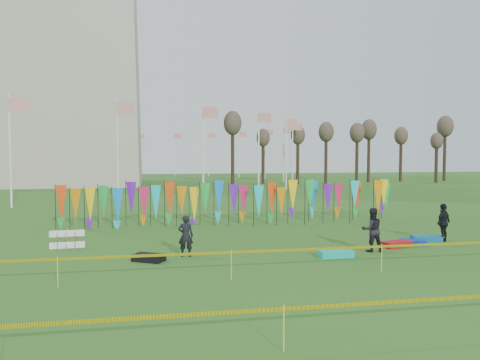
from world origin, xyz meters
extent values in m
plane|color=#265718|center=(0.00, 0.00, 0.00)|extent=(160.00, 160.00, 0.00)
cylinder|color=silver|center=(14.00, 48.00, 4.00)|extent=(0.16, 0.16, 8.00)
plane|color=red|center=(14.60, 48.00, 7.30)|extent=(1.40, 0.00, 1.40)
cylinder|color=silver|center=(13.05, 55.25, 4.00)|extent=(0.16, 0.16, 8.00)
plane|color=red|center=(13.65, 55.25, 7.30)|extent=(1.40, 0.00, 1.40)
cylinder|color=silver|center=(10.25, 62.00, 4.00)|extent=(0.16, 0.16, 8.00)
plane|color=red|center=(10.85, 62.00, 7.30)|extent=(1.40, 0.00, 1.40)
cylinder|color=silver|center=(5.80, 67.80, 4.00)|extent=(0.16, 0.16, 8.00)
plane|color=red|center=(6.40, 67.80, 7.30)|extent=(1.40, 0.00, 1.40)
cylinder|color=silver|center=(0.00, 72.25, 4.00)|extent=(0.16, 0.16, 8.00)
plane|color=red|center=(0.60, 72.25, 7.30)|extent=(1.40, 0.00, 1.40)
cylinder|color=silver|center=(-6.75, 75.05, 4.00)|extent=(0.16, 0.16, 8.00)
plane|color=red|center=(-6.15, 75.05, 7.30)|extent=(1.40, 0.00, 1.40)
cylinder|color=silver|center=(-14.00, 76.00, 4.00)|extent=(0.16, 0.16, 8.00)
plane|color=red|center=(-13.40, 76.00, 7.30)|extent=(1.40, 0.00, 1.40)
cylinder|color=silver|center=(-21.25, 75.05, 4.00)|extent=(0.16, 0.16, 8.00)
plane|color=red|center=(-20.65, 75.05, 7.30)|extent=(1.40, 0.00, 1.40)
cylinder|color=silver|center=(-28.00, 72.25, 4.00)|extent=(0.16, 0.16, 8.00)
plane|color=red|center=(-27.40, 72.25, 7.30)|extent=(1.40, 0.00, 1.40)
cylinder|color=silver|center=(-14.00, 20.00, 4.00)|extent=(0.16, 0.16, 8.00)
plane|color=red|center=(-13.40, 20.00, 7.30)|extent=(1.40, 0.00, 1.40)
cylinder|color=silver|center=(-6.75, 20.95, 4.00)|extent=(0.16, 0.16, 8.00)
plane|color=red|center=(-6.15, 20.95, 7.30)|extent=(1.40, 0.00, 1.40)
cylinder|color=silver|center=(0.00, 23.75, 4.00)|extent=(0.16, 0.16, 8.00)
plane|color=red|center=(0.60, 23.75, 7.30)|extent=(1.40, 0.00, 1.40)
cylinder|color=silver|center=(5.80, 28.20, 4.00)|extent=(0.16, 0.16, 8.00)
plane|color=red|center=(6.40, 28.20, 7.30)|extent=(1.40, 0.00, 1.40)
cylinder|color=silver|center=(10.25, 34.00, 4.00)|extent=(0.16, 0.16, 8.00)
plane|color=red|center=(10.85, 34.00, 7.30)|extent=(1.40, 0.00, 1.40)
cylinder|color=silver|center=(13.05, 40.75, 4.00)|extent=(0.16, 0.16, 8.00)
plane|color=red|center=(13.65, 40.75, 7.30)|extent=(1.40, 0.00, 1.40)
cylinder|color=black|center=(-9.00, 9.15, 1.12)|extent=(0.03, 0.03, 2.24)
cone|color=#E53E0C|center=(-8.72, 9.15, 1.36)|extent=(0.64, 0.64, 1.60)
cylinder|color=black|center=(-8.33, 9.15, 1.12)|extent=(0.03, 0.03, 2.24)
cone|color=orange|center=(-8.05, 9.15, 1.36)|extent=(0.64, 0.64, 1.60)
cylinder|color=black|center=(-7.67, 9.15, 1.12)|extent=(0.03, 0.03, 2.24)
cone|color=yellow|center=(-7.39, 9.15, 1.36)|extent=(0.64, 0.64, 1.60)
cylinder|color=black|center=(-7.00, 9.15, 1.12)|extent=(0.03, 0.03, 2.24)
cone|color=green|center=(-6.72, 9.15, 1.36)|extent=(0.64, 0.64, 1.60)
cylinder|color=black|center=(-6.33, 9.15, 1.12)|extent=(0.03, 0.03, 2.24)
cone|color=#0C7CCD|center=(-6.05, 9.15, 1.36)|extent=(0.64, 0.64, 1.60)
cylinder|color=black|center=(-5.67, 9.15, 1.12)|extent=(0.03, 0.03, 2.24)
cone|color=#6013AE|center=(-5.39, 9.15, 1.36)|extent=(0.64, 0.64, 1.60)
cylinder|color=black|center=(-5.00, 9.15, 1.12)|extent=(0.03, 0.03, 2.24)
cone|color=#DA1852|center=(-4.72, 9.15, 1.36)|extent=(0.64, 0.64, 1.60)
cylinder|color=black|center=(-4.33, 9.15, 1.12)|extent=(0.03, 0.03, 2.24)
cone|color=#0DC0D1|center=(-4.05, 9.15, 1.36)|extent=(0.64, 0.64, 1.60)
cylinder|color=black|center=(-3.67, 9.15, 1.12)|extent=(0.03, 0.03, 2.24)
cone|color=#E53E0C|center=(-3.39, 9.15, 1.36)|extent=(0.64, 0.64, 1.60)
cylinder|color=black|center=(-3.00, 9.15, 1.12)|extent=(0.03, 0.03, 2.24)
cone|color=orange|center=(-2.72, 9.15, 1.36)|extent=(0.64, 0.64, 1.60)
cylinder|color=black|center=(-2.33, 9.15, 1.12)|extent=(0.03, 0.03, 2.24)
cone|color=yellow|center=(-2.05, 9.15, 1.36)|extent=(0.64, 0.64, 1.60)
cylinder|color=black|center=(-1.67, 9.15, 1.12)|extent=(0.03, 0.03, 2.24)
cone|color=green|center=(-1.39, 9.15, 1.36)|extent=(0.64, 0.64, 1.60)
cylinder|color=black|center=(-1.00, 9.15, 1.12)|extent=(0.03, 0.03, 2.24)
cone|color=#0C7CCD|center=(-0.72, 9.15, 1.36)|extent=(0.64, 0.64, 1.60)
cylinder|color=black|center=(-0.33, 9.15, 1.12)|extent=(0.03, 0.03, 2.24)
cone|color=#6013AE|center=(-0.05, 9.15, 1.36)|extent=(0.64, 0.64, 1.60)
cylinder|color=black|center=(0.33, 9.15, 1.12)|extent=(0.03, 0.03, 2.24)
cone|color=#DA1852|center=(0.61, 9.15, 1.36)|extent=(0.64, 0.64, 1.60)
cylinder|color=black|center=(1.00, 9.15, 1.12)|extent=(0.03, 0.03, 2.24)
cone|color=#0DC0D1|center=(1.28, 9.15, 1.36)|extent=(0.64, 0.64, 1.60)
cylinder|color=black|center=(1.67, 9.15, 1.12)|extent=(0.03, 0.03, 2.24)
cone|color=#E53E0C|center=(1.95, 9.15, 1.36)|extent=(0.64, 0.64, 1.60)
cylinder|color=black|center=(2.33, 9.15, 1.12)|extent=(0.03, 0.03, 2.24)
cone|color=orange|center=(2.61, 9.15, 1.36)|extent=(0.64, 0.64, 1.60)
cylinder|color=black|center=(3.00, 9.15, 1.12)|extent=(0.03, 0.03, 2.24)
cone|color=yellow|center=(3.28, 9.15, 1.36)|extent=(0.64, 0.64, 1.60)
cylinder|color=black|center=(3.67, 9.15, 1.12)|extent=(0.03, 0.03, 2.24)
cone|color=green|center=(3.95, 9.15, 1.36)|extent=(0.64, 0.64, 1.60)
cylinder|color=black|center=(4.33, 9.15, 1.12)|extent=(0.03, 0.03, 2.24)
cone|color=#0C7CCD|center=(4.61, 9.15, 1.36)|extent=(0.64, 0.64, 1.60)
cylinder|color=black|center=(5.00, 9.15, 1.12)|extent=(0.03, 0.03, 2.24)
cone|color=#6013AE|center=(5.28, 9.15, 1.36)|extent=(0.64, 0.64, 1.60)
cylinder|color=black|center=(5.67, 9.15, 1.12)|extent=(0.03, 0.03, 2.24)
cone|color=#DA1852|center=(5.95, 9.15, 1.36)|extent=(0.64, 0.64, 1.60)
cylinder|color=black|center=(6.33, 9.15, 1.12)|extent=(0.03, 0.03, 2.24)
cone|color=#0DC0D1|center=(6.61, 9.15, 1.36)|extent=(0.64, 0.64, 1.60)
cylinder|color=black|center=(7.00, 9.15, 1.12)|extent=(0.03, 0.03, 2.24)
cone|color=#E53E0C|center=(7.28, 9.15, 1.36)|extent=(0.64, 0.64, 1.60)
cylinder|color=black|center=(7.67, 9.15, 1.12)|extent=(0.03, 0.03, 2.24)
cone|color=orange|center=(7.95, 9.15, 1.36)|extent=(0.64, 0.64, 1.60)
cylinder|color=black|center=(8.33, 9.15, 1.12)|extent=(0.03, 0.03, 2.24)
cone|color=yellow|center=(8.61, 9.15, 1.36)|extent=(0.64, 0.64, 1.60)
cylinder|color=black|center=(9.00, 9.15, 1.12)|extent=(0.03, 0.03, 2.24)
cone|color=green|center=(9.28, 9.15, 1.36)|extent=(0.64, 0.64, 1.60)
cube|color=#F9E405|center=(0.00, -1.69, 0.82)|extent=(26.00, 0.01, 0.08)
cylinder|color=yellow|center=(-7.00, -1.69, 0.45)|extent=(0.02, 0.02, 0.90)
cylinder|color=yellow|center=(-2.00, -1.69, 0.45)|extent=(0.02, 0.02, 0.90)
cylinder|color=yellow|center=(3.00, -1.69, 0.45)|extent=(0.02, 0.02, 0.90)
cube|color=#F9E405|center=(0.00, -6.93, 0.82)|extent=(26.00, 0.01, 0.08)
cylinder|color=yellow|center=(-2.00, -6.93, 0.45)|extent=(0.02, 0.02, 0.90)
cylinder|color=#38271C|center=(6.00, 44.00, 3.20)|extent=(0.44, 0.44, 6.40)
ellipsoid|color=#4C3E33|center=(6.00, 44.00, 6.56)|extent=(1.92, 1.92, 2.56)
cylinder|color=#38271C|center=(10.00, 44.00, 3.20)|extent=(0.44, 0.44, 6.40)
ellipsoid|color=#4C3E33|center=(10.00, 44.00, 6.56)|extent=(1.92, 1.92, 2.56)
cylinder|color=#38271C|center=(14.00, 44.00, 3.20)|extent=(0.44, 0.44, 6.40)
ellipsoid|color=#4C3E33|center=(14.00, 44.00, 6.56)|extent=(1.92, 1.92, 2.56)
cylinder|color=#38271C|center=(18.00, 44.00, 3.20)|extent=(0.44, 0.44, 6.40)
ellipsoid|color=#4C3E33|center=(18.00, 44.00, 6.56)|extent=(1.92, 1.92, 2.56)
cylinder|color=#38271C|center=(22.00, 44.00, 3.20)|extent=(0.44, 0.44, 6.40)
ellipsoid|color=#4C3E33|center=(22.00, 44.00, 6.56)|extent=(1.92, 1.92, 2.56)
cylinder|color=#38271C|center=(26.00, 44.00, 3.20)|extent=(0.44, 0.44, 6.40)
ellipsoid|color=#4C3E33|center=(26.00, 44.00, 6.56)|extent=(1.92, 1.92, 2.56)
cylinder|color=#38271C|center=(30.00, 44.00, 3.20)|extent=(0.44, 0.44, 6.40)
ellipsoid|color=#4C3E33|center=(30.00, 44.00, 6.56)|extent=(1.92, 1.92, 2.56)
cylinder|color=#38271C|center=(34.00, 44.00, 3.20)|extent=(0.44, 0.44, 6.40)
ellipsoid|color=#4C3E33|center=(34.00, 44.00, 6.56)|extent=(1.92, 1.92, 2.56)
cylinder|color=#38271C|center=(38.00, 44.00, 3.20)|extent=(0.44, 0.44, 6.40)
ellipsoid|color=#4C3E33|center=(38.00, 44.00, 6.56)|extent=(1.92, 1.92, 2.56)
cylinder|color=#38271C|center=(42.00, 44.00, 3.20)|extent=(0.44, 0.44, 6.40)
cylinder|color=red|center=(-7.93, 3.76, 0.38)|extent=(0.02, 0.02, 0.75)
cylinder|color=red|center=(-7.28, 3.76, 0.38)|extent=(0.02, 0.02, 0.75)
cylinder|color=red|center=(-7.93, 4.42, 0.38)|extent=(0.02, 0.02, 0.75)
cylinder|color=red|center=(-7.28, 4.42, 0.38)|extent=(0.02, 0.02, 0.75)
imported|color=black|center=(-3.08, 1.79, 0.76)|extent=(0.62, 0.49, 1.53)
imported|color=black|center=(4.05, 1.33, 0.84)|extent=(0.87, 0.58, 1.69)
imported|color=black|center=(8.01, 2.65, 0.83)|extent=(1.11, 0.96, 1.65)
cube|color=#0DC6B8|center=(2.30, 0.66, 0.12)|extent=(1.23, 0.63, 0.24)
cube|color=#0930A2|center=(6.28, 2.22, 0.11)|extent=(1.18, 0.91, 0.22)
cube|color=red|center=(5.45, 1.98, 0.11)|extent=(1.36, 0.89, 0.23)
cube|color=black|center=(-4.41, 1.25, 0.12)|extent=(1.23, 1.08, 0.25)
cube|color=#0B659E|center=(7.37, 2.90, 0.12)|extent=(1.31, 0.83, 0.23)
camera|label=1|loc=(-4.30, -15.26, 3.70)|focal=35.00mm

